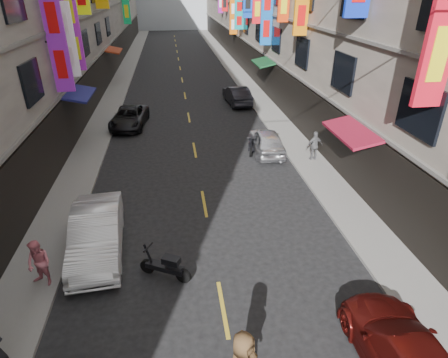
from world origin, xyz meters
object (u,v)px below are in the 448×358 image
object	(u,v)px
car_left_mid	(97,233)
scooter_crossing	(166,266)
scooter_far_right	(251,144)
pedestrian_rfar	(315,146)
car_left_far	(129,117)
car_right_mid	(267,141)
car_right_far	(237,95)
pedestrian_lfar	(39,264)

from	to	relation	value
car_left_mid	scooter_crossing	bearing A→B (deg)	-40.39
scooter_far_right	pedestrian_rfar	xyz separation A→B (m)	(3.03, -1.78, 0.47)
scooter_crossing	car_left_far	xyz separation A→B (m)	(-2.36, 15.09, 0.18)
scooter_crossing	car_left_mid	bearing A→B (deg)	82.37
car_left_far	pedestrian_rfar	xyz separation A→B (m)	(10.20, -7.12, 0.29)
car_right_mid	scooter_far_right	bearing A→B (deg)	-11.44
car_right_far	pedestrian_rfar	distance (m)	11.62
car_left_far	pedestrian_rfar	distance (m)	12.44
car_left_far	pedestrian_lfar	distance (m)	15.05
car_right_mid	pedestrian_lfar	size ratio (longest dim) A/B	2.52
car_left_mid	pedestrian_lfar	xyz separation A→B (m)	(-1.43, -1.59, 0.14)
scooter_far_right	car_right_far	distance (m)	9.66
scooter_far_right	car_right_mid	xyz separation A→B (m)	(0.83, -0.20, 0.24)
car_left_far	pedestrian_rfar	world-z (taller)	pedestrian_rfar
scooter_far_right	pedestrian_rfar	size ratio (longest dim) A/B	1.13
scooter_far_right	pedestrian_rfar	world-z (taller)	pedestrian_rfar
scooter_far_right	pedestrian_rfar	distance (m)	3.55
scooter_far_right	car_right_far	xyz separation A→B (m)	(0.83, 9.62, 0.26)
scooter_crossing	scooter_far_right	size ratio (longest dim) A/B	0.92
scooter_far_right	car_left_far	world-z (taller)	car_left_far
car_right_far	car_left_far	bearing A→B (deg)	23.35
car_right_far	car_right_mid	bearing A→B (deg)	85.16
pedestrian_rfar	car_right_mid	bearing A→B (deg)	-45.59
pedestrian_lfar	scooter_crossing	bearing A→B (deg)	24.99
car_left_mid	car_right_far	world-z (taller)	car_left_mid
car_right_mid	car_left_mid	bearing A→B (deg)	46.78
pedestrian_rfar	car_left_far	bearing A→B (deg)	-44.84
car_right_mid	car_right_far	world-z (taller)	car_right_far
car_left_far	scooter_far_right	bearing A→B (deg)	-30.04
scooter_far_right	car_right_mid	bearing A→B (deg)	179.44
car_left_mid	car_right_far	size ratio (longest dim) A/B	1.10
scooter_far_right	pedestrian_lfar	size ratio (longest dim) A/B	1.12
scooter_far_right	pedestrian_lfar	distance (m)	12.93
scooter_crossing	car_left_far	distance (m)	15.27
scooter_crossing	pedestrian_rfar	size ratio (longest dim) A/B	1.04
scooter_far_right	car_left_far	bearing A→B (deg)	-23.45
car_left_far	pedestrian_lfar	bearing A→B (deg)	-88.84
scooter_crossing	pedestrian_lfar	xyz separation A→B (m)	(-3.79, 0.11, 0.47)
car_right_mid	pedestrian_rfar	size ratio (longest dim) A/B	2.54
scooter_far_right	car_left_far	xyz separation A→B (m)	(-7.17, 5.33, 0.18)
car_left_far	car_left_mid	bearing A→B (deg)	-83.39
scooter_crossing	pedestrian_lfar	world-z (taller)	pedestrian_lfar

